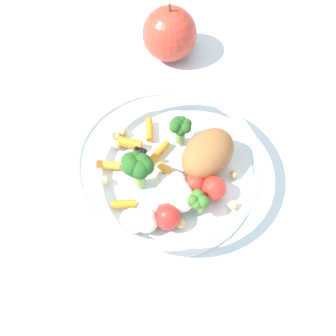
% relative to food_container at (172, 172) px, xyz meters
% --- Properties ---
extents(ground_plane, '(2.40, 2.40, 0.00)m').
position_rel_food_container_xyz_m(ground_plane, '(-0.00, -0.01, -0.03)').
color(ground_plane, silver).
extents(food_container, '(0.24, 0.24, 0.07)m').
position_rel_food_container_xyz_m(food_container, '(0.00, 0.00, 0.00)').
color(food_container, white).
rests_on(food_container, ground_plane).
extents(loose_apple, '(0.08, 0.08, 0.10)m').
position_rel_food_container_xyz_m(loose_apple, '(0.21, -0.12, 0.01)').
color(loose_apple, '#BC3828').
rests_on(loose_apple, ground_plane).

